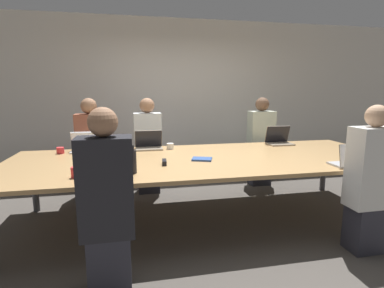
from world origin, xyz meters
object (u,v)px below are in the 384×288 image
object	(u,v)px
laptop_far_left	(86,146)
laptop_far_right	(279,139)
laptop_near_left	(104,171)
person_far_midleft	(148,147)
laptop_far_midleft	(149,144)
cup_far_midleft	(170,146)
cup_far_left	(60,150)
person_near_left	(107,205)
laptop_near_right	(351,160)
bottle_near_left	(133,161)
person_far_right	(261,143)
bottle_far_left	(109,145)
person_near_right	(370,182)
person_far_left	(91,149)
cup_near_left	(75,172)
stapler	(164,162)

from	to	relation	value
laptop_far_left	laptop_far_right	world-z (taller)	laptop_far_right
laptop_far_left	laptop_near_left	size ratio (longest dim) A/B	1.05
person_far_midleft	laptop_far_midleft	bearing A→B (deg)	-91.81
laptop_far_left	cup_far_midleft	world-z (taller)	laptop_far_left
cup_far_left	person_near_left	distance (m)	1.84
cup_far_left	laptop_far_right	bearing A→B (deg)	1.05
laptop_near_right	laptop_far_midleft	bearing A→B (deg)	-34.53
person_near_left	cup_far_midleft	xyz separation A→B (m)	(0.71, 1.72, 0.11)
cup_far_left	bottle_near_left	world-z (taller)	bottle_near_left
bottle_near_left	laptop_near_right	world-z (taller)	bottle_near_left
bottle_near_left	person_far_right	size ratio (longest dim) A/B	0.19
person_far_midleft	cup_far_left	bearing A→B (deg)	-154.42
bottle_far_left	person_near_right	bearing A→B (deg)	-32.20
person_far_left	laptop_near_right	bearing A→B (deg)	-33.15
person_far_left	cup_far_left	bearing A→B (deg)	-119.60
bottle_near_left	laptop_far_right	distance (m)	2.41
cup_near_left	person_near_right	xyz separation A→B (m)	(2.70, -0.47, -0.12)
cup_far_left	laptop_near_left	size ratio (longest dim) A/B	0.27
bottle_near_left	stapler	distance (m)	0.44
laptop_far_left	cup_far_left	distance (m)	0.31
person_near_left	bottle_far_left	bearing A→B (deg)	-87.25
bottle_near_left	person_near_left	bearing A→B (deg)	-108.76
laptop_far_right	person_far_right	distance (m)	0.52
laptop_near_left	person_far_left	bearing A→B (deg)	-79.52
person_far_left	stapler	xyz separation A→B (m)	(0.91, -1.36, 0.09)
laptop_near_right	person_near_right	xyz separation A→B (m)	(-0.04, -0.32, -0.15)
bottle_far_left	stapler	xyz separation A→B (m)	(0.61, -0.77, -0.07)
laptop_near_left	cup_near_left	bearing A→B (deg)	-13.06
bottle_near_left	laptop_far_midleft	xyz separation A→B (m)	(0.22, 1.18, -0.05)
laptop_far_left	person_near_left	distance (m)	1.85
cup_near_left	bottle_near_left	xyz separation A→B (m)	(0.52, 0.04, 0.07)
bottle_far_left	laptop_far_left	bearing A→B (deg)	154.53
laptop_far_right	person_near_right	distance (m)	1.67
laptop_near_left	person_near_right	world-z (taller)	person_near_right
laptop_far_left	person_far_right	world-z (taller)	person_far_right
cup_far_midleft	stapler	bearing A→B (deg)	-101.76
person_far_right	laptop_near_right	size ratio (longest dim) A/B	4.20
person_far_left	cup_near_left	xyz separation A→B (m)	(0.06, -1.68, 0.11)
laptop_far_left	laptop_near_right	xyz separation A→B (m)	(2.81, -1.39, -0.00)
bottle_far_left	person_far_midleft	xyz separation A→B (m)	(0.52, 0.59, -0.16)
laptop_far_left	laptop_near_left	world-z (taller)	laptop_far_left
person_far_midleft	person_near_left	bearing A→B (deg)	-101.12
laptop_near_left	laptop_far_right	distance (m)	2.69
person_far_left	stapler	world-z (taller)	person_far_left
person_far_left	person_far_midleft	bearing A→B (deg)	0.24
person_far_midleft	laptop_far_right	size ratio (longest dim) A/B	3.95
stapler	cup_near_left	bearing A→B (deg)	-154.67
laptop_near_left	stapler	distance (m)	0.70
person_near_left	cup_near_left	distance (m)	0.66
person_far_left	laptop_far_right	distance (m)	2.74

